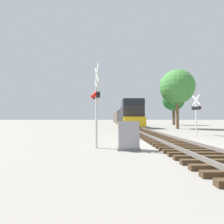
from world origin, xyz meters
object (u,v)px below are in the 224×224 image
at_px(freight_train, 120,117).
at_px(tree_mid_background, 173,100).
at_px(crossing_signal_far, 196,110).
at_px(crossing_signal_near, 96,99).
at_px(tree_far_right, 177,87).
at_px(relay_cabinet, 128,136).

height_order(freight_train, tree_mid_background, tree_mid_background).
distance_m(crossing_signal_far, tree_mid_background, 25.22).
bearing_deg(crossing_signal_near, freight_train, 161.06).
bearing_deg(crossing_signal_near, tree_mid_background, 139.32).
xyz_separation_m(crossing_signal_far, tree_far_right, (2.05, 9.48, 3.78)).
xyz_separation_m(freight_train, relay_cabinet, (-2.66, -50.06, -1.22)).
bearing_deg(freight_train, crossing_signal_near, -94.86).
relative_size(relay_cabinet, tree_mid_background, 0.16).
bearing_deg(tree_mid_background, relay_cabinet, -113.84).
relative_size(relay_cabinet, tree_far_right, 0.16).
bearing_deg(tree_far_right, crossing_signal_far, -102.20).
bearing_deg(crossing_signal_far, relay_cabinet, 123.93).
bearing_deg(crossing_signal_far, crossing_signal_near, 115.76).
height_order(crossing_signal_far, tree_mid_background, tree_mid_background).
bearing_deg(tree_far_right, relay_cabinet, -118.10).
xyz_separation_m(crossing_signal_near, relay_cabinet, (1.55, -0.56, -1.76)).
bearing_deg(relay_cabinet, tree_mid_background, 66.16).
bearing_deg(tree_far_right, freight_train, 100.48).
relative_size(crossing_signal_near, tree_mid_background, 0.50).
bearing_deg(tree_mid_background, tree_far_right, -108.60).
height_order(relay_cabinet, tree_far_right, tree_far_right).
height_order(crossing_signal_far, tree_far_right, tree_far_right).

